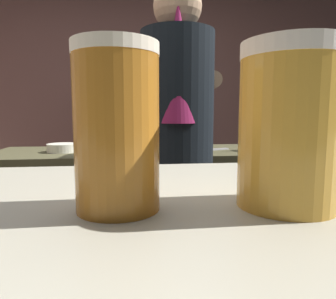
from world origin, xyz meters
name	(u,v)px	position (x,y,z in m)	size (l,w,h in m)	color
wall_back	(120,92)	(0.00, 2.20, 1.35)	(5.20, 0.10, 2.70)	brown
prep_counter	(168,219)	(0.35, 0.61, 0.45)	(2.10, 0.60, 0.89)	#4A462E
back_shelf	(143,162)	(0.24, 1.92, 0.60)	(0.88, 0.36, 1.20)	#38363B
bartender	(177,141)	(0.34, 0.15, 0.99)	(0.45, 0.53, 1.71)	#2F262E
knife_block	(272,133)	(0.98, 0.51, 1.00)	(0.10, 0.08, 0.29)	brown
mixing_bowl	(63,148)	(-0.28, 0.59, 0.92)	(0.18, 0.18, 0.05)	beige
chefs_knife	(212,150)	(0.62, 0.56, 0.90)	(0.24, 0.03, 0.01)	silver
pint_glass_near	(288,127)	(0.26, -1.01, 1.11)	(0.08, 0.08, 0.14)	gold
pint_glass_far	(117,128)	(0.12, -1.00, 1.11)	(0.07, 0.07, 0.14)	#B36C22
bottle_vinegar	(160,98)	(0.42, 1.97, 1.28)	(0.06, 0.06, 0.19)	#29529C
bottle_hot_sauce	(164,98)	(0.47, 1.88, 1.28)	(0.07, 0.07, 0.20)	#295CA3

